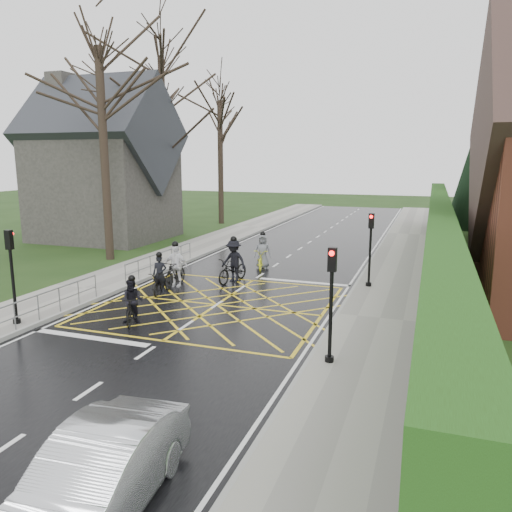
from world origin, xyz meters
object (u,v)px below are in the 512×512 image
Objects in this scene: cyclist_lead at (262,256)px; car at (97,478)px; cyclist_front at (175,270)px; cyclist_rear at (159,280)px; cyclist_mid at (233,265)px; cyclist_back at (132,305)px.

cyclist_lead reaches higher than car.
cyclist_lead is at bearing 59.48° from cyclist_front.
cyclist_rear is 0.83× the size of cyclist_mid.
cyclist_lead is at bearing 47.41° from cyclist_rear.
car is at bearing -82.85° from cyclist_rear.
cyclist_front is (-2.03, -1.61, -0.02)m from cyclist_mid.
car is at bearing -83.58° from cyclist_back.
cyclist_back is at bearing -111.01° from cyclist_lead.
cyclist_front is 0.49× the size of car.
cyclist_back is 6.47m from cyclist_mid.
cyclist_mid is (2.17, 2.73, 0.20)m from cyclist_rear.
cyclist_rear is at bearing 110.68° from car.
cyclist_front reaches higher than cyclist_lead.
cyclist_front is (-0.98, 4.78, 0.11)m from cyclist_back.
cyclist_rear is 3.82m from cyclist_back.
cyclist_lead is (1.39, 9.39, 0.03)m from cyclist_back.
cyclist_front is 5.18m from cyclist_lead.
cyclist_mid is 14.91m from car.
cyclist_mid reaches higher than cyclist_front.
cyclist_lead reaches higher than cyclist_rear.
cyclist_lead is (2.50, 5.74, 0.10)m from cyclist_rear.
car is (5.64, -12.87, -0.05)m from cyclist_front.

